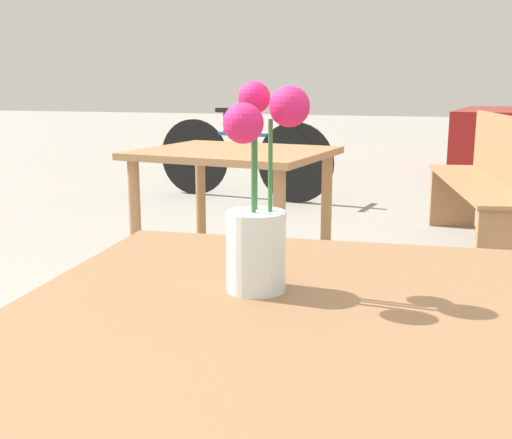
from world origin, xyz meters
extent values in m
cube|color=brown|center=(0.00, 0.00, 0.71)|extent=(0.95, 0.91, 0.03)
cylinder|color=brown|center=(-0.41, 0.34, 0.35)|extent=(0.05, 0.05, 0.70)
cylinder|color=silver|center=(-0.11, 0.06, 0.79)|extent=(0.09, 0.09, 0.13)
cylinder|color=silver|center=(-0.11, 0.06, 0.77)|extent=(0.08, 0.08, 0.07)
cylinder|color=#337038|center=(-0.09, 0.07, 0.87)|extent=(0.01, 0.01, 0.26)
sphere|color=#D11E60|center=(-0.06, 0.08, 1.01)|extent=(0.06, 0.06, 0.06)
cylinder|color=#337038|center=(-0.12, 0.08, 0.87)|extent=(0.01, 0.01, 0.27)
sphere|color=#D11E60|center=(-0.12, 0.11, 1.03)|extent=(0.05, 0.05, 0.05)
cylinder|color=#337038|center=(-0.11, 0.06, 0.86)|extent=(0.01, 0.01, 0.24)
sphere|color=#D11E60|center=(-0.12, 0.03, 0.99)|extent=(0.06, 0.06, 0.06)
cube|color=#9E7047|center=(0.36, 3.28, 0.44)|extent=(0.64, 1.68, 0.02)
cube|color=#9E7047|center=(0.52, 3.31, 0.65)|extent=(0.32, 1.63, 0.40)
cube|color=#9E7047|center=(0.49, 2.53, 0.21)|extent=(0.33, 0.12, 0.43)
cube|color=#9E7047|center=(0.22, 4.03, 0.21)|extent=(0.33, 0.12, 0.43)
cube|color=#9E7047|center=(-0.74, 1.83, 0.74)|extent=(0.89, 0.80, 0.03)
cylinder|color=#9E7047|center=(-1.12, 1.59, 0.36)|extent=(0.05, 0.05, 0.73)
cylinder|color=#9E7047|center=(-0.44, 1.50, 0.36)|extent=(0.05, 0.05, 0.73)
cylinder|color=#9E7047|center=(-1.03, 2.16, 0.36)|extent=(0.05, 0.05, 0.73)
cylinder|color=#9E7047|center=(-0.36, 2.06, 0.36)|extent=(0.05, 0.05, 0.73)
cylinder|color=black|center=(-2.13, 4.78, 0.36)|extent=(0.71, 0.14, 0.71)
cylinder|color=black|center=(-1.11, 4.62, 0.36)|extent=(0.71, 0.14, 0.71)
cube|color=#235199|center=(-1.62, 4.70, 0.59)|extent=(0.92, 0.17, 0.03)
cylinder|color=#235199|center=(-1.81, 4.72, 0.69)|extent=(0.02, 0.02, 0.21)
cube|color=black|center=(-1.81, 4.72, 0.80)|extent=(0.17, 0.08, 0.04)
cube|color=#235199|center=(-1.16, 4.62, 0.75)|extent=(0.11, 0.44, 0.02)
camera|label=1|loc=(0.17, -0.86, 1.05)|focal=45.00mm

